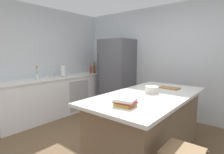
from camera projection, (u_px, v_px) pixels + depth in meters
wall_rear at (168, 62)px, 4.16m from camera, size 6.00×0.10×2.60m
wall_left at (24, 62)px, 3.98m from camera, size 0.10×6.00×2.60m
counter_run_left at (60, 95)px, 4.37m from camera, size 0.66×2.91×0.92m
kitchen_island at (148, 124)px, 2.63m from camera, size 1.05×2.08×0.91m
refrigerator at (117, 75)px, 4.68m from camera, size 0.79×0.72×1.85m
sink_faucet at (52, 71)px, 4.18m from camera, size 0.15×0.05×0.30m
flower_vase at (37, 75)px, 3.84m from camera, size 0.08×0.08×0.31m
paper_towel_roll at (63, 71)px, 4.40m from camera, size 0.14×0.14×0.31m
soda_bottle at (96, 68)px, 5.36m from camera, size 0.07×0.07×0.30m
vinegar_bottle at (94, 68)px, 5.25m from camera, size 0.05×0.05×0.33m
whiskey_bottle at (94, 69)px, 5.14m from camera, size 0.08×0.08×0.30m
hot_sauce_bottle at (91, 70)px, 5.08m from camera, size 0.05×0.05×0.24m
cookbook_stack at (125, 102)px, 2.00m from camera, size 0.25×0.22×0.08m
mixing_bowl at (152, 90)px, 2.64m from camera, size 0.20×0.20×0.10m
cutting_board at (169, 88)px, 2.98m from camera, size 0.33×0.22×0.02m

